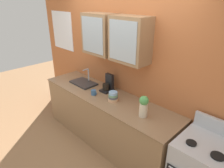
{
  "coord_description": "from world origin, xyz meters",
  "views": [
    {
      "loc": [
        2.13,
        -1.94,
        2.35
      ],
      "look_at": [
        0.15,
        0.0,
        1.13
      ],
      "focal_mm": 31.99,
      "sensor_mm": 36.0,
      "label": 1
    }
  ],
  "objects_px": {
    "vase": "(144,106)",
    "bowl_stack": "(113,97)",
    "sink_faucet": "(84,83)",
    "coffee_maker": "(108,85)",
    "cup_near_sink": "(94,92)"
  },
  "relations": [
    {
      "from": "sink_faucet",
      "to": "bowl_stack",
      "type": "xyz_separation_m",
      "value": [
        0.84,
        -0.07,
        0.05
      ]
    },
    {
      "from": "bowl_stack",
      "to": "vase",
      "type": "relative_size",
      "value": 0.54
    },
    {
      "from": "bowl_stack",
      "to": "cup_near_sink",
      "type": "xyz_separation_m",
      "value": [
        -0.36,
        -0.09,
        -0.03
      ]
    },
    {
      "from": "bowl_stack",
      "to": "cup_near_sink",
      "type": "distance_m",
      "value": 0.37
    },
    {
      "from": "vase",
      "to": "coffee_maker",
      "type": "height_order",
      "value": "vase"
    },
    {
      "from": "vase",
      "to": "cup_near_sink",
      "type": "relative_size",
      "value": 2.51
    },
    {
      "from": "sink_faucet",
      "to": "vase",
      "type": "distance_m",
      "value": 1.43
    },
    {
      "from": "cup_near_sink",
      "to": "bowl_stack",
      "type": "bearing_deg",
      "value": 13.35
    },
    {
      "from": "sink_faucet",
      "to": "cup_near_sink",
      "type": "height_order",
      "value": "sink_faucet"
    },
    {
      "from": "sink_faucet",
      "to": "coffee_maker",
      "type": "height_order",
      "value": "coffee_maker"
    },
    {
      "from": "sink_faucet",
      "to": "coffee_maker",
      "type": "bearing_deg",
      "value": 12.47
    },
    {
      "from": "sink_faucet",
      "to": "bowl_stack",
      "type": "height_order",
      "value": "sink_faucet"
    },
    {
      "from": "bowl_stack",
      "to": "coffee_maker",
      "type": "xyz_separation_m",
      "value": [
        -0.31,
        0.19,
        0.04
      ]
    },
    {
      "from": "coffee_maker",
      "to": "vase",
      "type": "bearing_deg",
      "value": -12.91
    },
    {
      "from": "vase",
      "to": "bowl_stack",
      "type": "bearing_deg",
      "value": 178.0
    }
  ]
}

